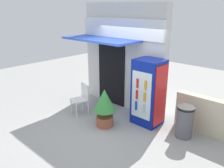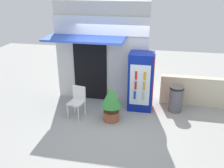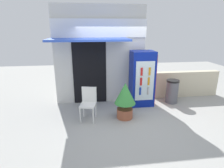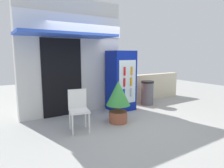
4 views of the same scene
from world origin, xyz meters
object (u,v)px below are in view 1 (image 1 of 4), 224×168
Objects in this scene: potted_plant_near_shop at (105,105)px; drink_cooler at (148,92)px; trash_bin at (185,122)px; plastic_chair at (82,97)px.

drink_cooler is at bearing 51.08° from potted_plant_near_shop.
drink_cooler reaches higher than potted_plant_near_shop.
potted_plant_near_shop is 1.30× the size of trash_bin.
trash_bin is at bearing 26.89° from potted_plant_near_shop.
plastic_chair reaches higher than trash_bin.
plastic_chair is 1.14× the size of trash_bin.
drink_cooler is 1.71× the size of potted_plant_near_shop.
drink_cooler is 1.21m from potted_plant_near_shop.
trash_bin is at bearing 16.50° from plastic_chair.
trash_bin is at bearing 0.18° from drink_cooler.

